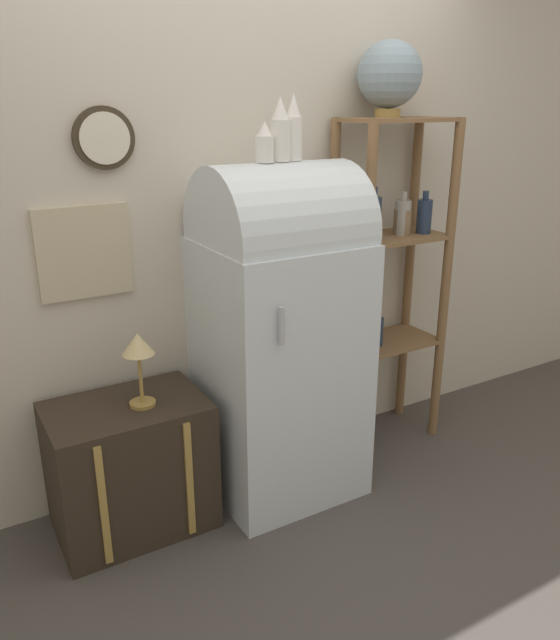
{
  "coord_description": "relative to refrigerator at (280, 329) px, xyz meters",
  "views": [
    {
      "loc": [
        -1.36,
        -2.07,
        1.81
      ],
      "look_at": [
        0.0,
        0.24,
        0.86
      ],
      "focal_mm": 35.0,
      "sensor_mm": 36.0,
      "label": 1
    }
  ],
  "objects": [
    {
      "name": "shelf_unit",
      "position": [
        0.73,
        0.12,
        0.17
      ],
      "size": [
        0.58,
        0.34,
        1.73
      ],
      "color": "olive",
      "rests_on": "ground_plane"
    },
    {
      "name": "vase_right",
      "position": [
        0.07,
        0.01,
        0.88
      ],
      "size": [
        0.07,
        0.07,
        0.27
      ],
      "color": "white",
      "rests_on": "refrigerator"
    },
    {
      "name": "refrigerator",
      "position": [
        0.0,
        0.0,
        0.0
      ],
      "size": [
        0.67,
        0.65,
        1.57
      ],
      "color": "silver",
      "rests_on": "ground_plane"
    },
    {
      "name": "desk_lamp",
      "position": [
        -0.66,
        0.01,
        0.02
      ],
      "size": [
        0.13,
        0.13,
        0.32
      ],
      "color": "#AD8942",
      "rests_on": "suitcase_trunk"
    },
    {
      "name": "ground_plane",
      "position": [
        0.0,
        -0.24,
        -0.82
      ],
      "size": [
        12.0,
        12.0,
        0.0
      ],
      "primitive_type": "plane",
      "color": "#4C4742"
    },
    {
      "name": "suitcase_trunk",
      "position": [
        -0.73,
        0.05,
        -0.52
      ],
      "size": [
        0.66,
        0.45,
        0.6
      ],
      "color": "#33281E",
      "rests_on": "ground_plane"
    },
    {
      "name": "globe",
      "position": [
        0.7,
        0.16,
        1.11
      ],
      "size": [
        0.31,
        0.31,
        0.35
      ],
      "color": "#AD8942",
      "rests_on": "shelf_unit"
    },
    {
      "name": "wall_back",
      "position": [
        -0.0,
        0.33,
        0.53
      ],
      "size": [
        7.0,
        0.09,
        2.7
      ],
      "color": "beige",
      "rests_on": "ground_plane"
    },
    {
      "name": "vase_center",
      "position": [
        0.01,
        0.01,
        0.87
      ],
      "size": [
        0.08,
        0.08,
        0.26
      ],
      "color": "white",
      "rests_on": "refrigerator"
    },
    {
      "name": "vase_left",
      "position": [
        -0.07,
        -0.0,
        0.82
      ],
      "size": [
        0.08,
        0.08,
        0.16
      ],
      "color": "white",
      "rests_on": "refrigerator"
    }
  ]
}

